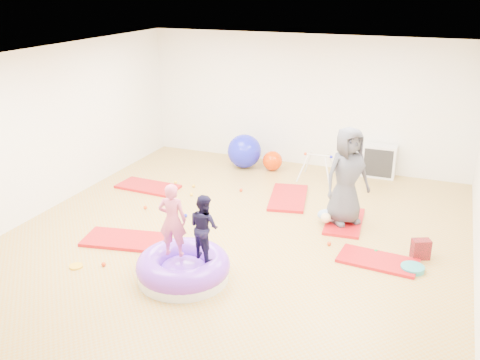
% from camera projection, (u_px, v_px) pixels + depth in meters
% --- Properties ---
extents(room, '(7.01, 8.01, 2.81)m').
position_uv_depth(room, '(232.00, 155.00, 7.88)').
color(room, tan).
rests_on(room, ground).
extents(gym_mat_front_left, '(1.36, 0.86, 0.05)m').
position_uv_depth(gym_mat_front_left, '(125.00, 240.00, 8.32)').
color(gym_mat_front_left, '#B4160E').
rests_on(gym_mat_front_left, ground).
extents(gym_mat_mid_left, '(1.23, 0.66, 0.05)m').
position_uv_depth(gym_mat_mid_left, '(148.00, 187.00, 10.46)').
color(gym_mat_mid_left, '#B4160E').
rests_on(gym_mat_mid_left, ground).
extents(gym_mat_center_back, '(0.89, 1.39, 0.05)m').
position_uv_depth(gym_mat_center_back, '(288.00, 198.00, 9.93)').
color(gym_mat_center_back, '#B4160E').
rests_on(gym_mat_center_back, ground).
extents(gym_mat_right, '(1.15, 0.64, 0.05)m').
position_uv_depth(gym_mat_right, '(378.00, 261.00, 7.71)').
color(gym_mat_right, '#B4160E').
rests_on(gym_mat_right, ground).
extents(gym_mat_rear_right, '(0.68, 1.21, 0.05)m').
position_uv_depth(gym_mat_rear_right, '(344.00, 221.00, 8.96)').
color(gym_mat_rear_right, '#B4160E').
rests_on(gym_mat_rear_right, ground).
extents(inflatable_cushion, '(1.28, 1.28, 0.40)m').
position_uv_depth(inflatable_cushion, '(183.00, 268.00, 7.25)').
color(inflatable_cushion, silver).
rests_on(inflatable_cushion, ground).
extents(child_pink, '(0.42, 0.32, 1.03)m').
position_uv_depth(child_pink, '(172.00, 217.00, 7.07)').
color(child_pink, '#D05578').
rests_on(child_pink, inflatable_cushion).
extents(child_navy, '(0.54, 0.50, 0.90)m').
position_uv_depth(child_navy, '(204.00, 223.00, 7.03)').
color(child_navy, black).
rests_on(child_navy, inflatable_cushion).
extents(adult_caregiver, '(0.93, 0.92, 1.62)m').
position_uv_depth(adult_caregiver, '(347.00, 176.00, 8.62)').
color(adult_caregiver, '#41424B').
rests_on(adult_caregiver, gym_mat_rear_right).
extents(infant, '(0.36, 0.36, 0.21)m').
position_uv_depth(infant, '(328.00, 216.00, 8.85)').
color(infant, '#8BA6CF').
rests_on(infant, gym_mat_rear_right).
extents(ball_pit_balls, '(4.22, 3.45, 0.06)m').
position_uv_depth(ball_pit_balls, '(213.00, 212.00, 9.32)').
color(ball_pit_balls, '#1A8B33').
rests_on(ball_pit_balls, ground).
extents(exercise_ball_blue, '(0.73, 0.73, 0.73)m').
position_uv_depth(exercise_ball_blue, '(244.00, 151.00, 11.50)').
color(exercise_ball_blue, '#171AD0').
rests_on(exercise_ball_blue, ground).
extents(exercise_ball_orange, '(0.42, 0.42, 0.42)m').
position_uv_depth(exercise_ball_orange, '(272.00, 161.00, 11.37)').
color(exercise_ball_orange, '#D33300').
rests_on(exercise_ball_orange, ground).
extents(infant_play_gym, '(0.71, 0.67, 0.54)m').
position_uv_depth(infant_play_gym, '(318.00, 163.00, 10.76)').
color(infant_play_gym, silver).
rests_on(infant_play_gym, ground).
extents(cube_shelf, '(0.67, 0.33, 0.67)m').
position_uv_depth(cube_shelf, '(379.00, 161.00, 10.96)').
color(cube_shelf, silver).
rests_on(cube_shelf, ground).
extents(balance_disc, '(0.33, 0.33, 0.07)m').
position_uv_depth(balance_disc, '(412.00, 268.00, 7.48)').
color(balance_disc, teal).
rests_on(balance_disc, ground).
extents(backpack, '(0.30, 0.26, 0.30)m').
position_uv_depth(backpack, '(421.00, 249.00, 7.77)').
color(backpack, '#A51219').
rests_on(backpack, ground).
extents(yellow_toy, '(0.19, 0.19, 0.03)m').
position_uv_depth(yellow_toy, '(76.00, 266.00, 7.57)').
color(yellow_toy, gold).
rests_on(yellow_toy, ground).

